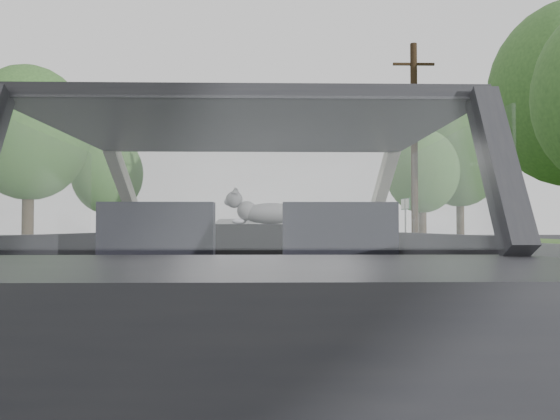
{
  "coord_description": "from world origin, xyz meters",
  "views": [
    {
      "loc": [
        0.09,
        -2.79,
        0.98
      ],
      "look_at": [
        0.16,
        0.51,
        1.09
      ],
      "focal_mm": 35.0,
      "sensor_mm": 36.0,
      "label": 1
    }
  ],
  "objects_px": {
    "subject_car": "(251,277)",
    "utility_pole": "(414,147)",
    "cat": "(271,212)",
    "highway_sign": "(406,222)",
    "other_car": "(235,235)"
  },
  "relations": [
    {
      "from": "highway_sign",
      "to": "utility_pole",
      "type": "relative_size",
      "value": 0.3
    },
    {
      "from": "cat",
      "to": "utility_pole",
      "type": "distance_m",
      "value": 19.96
    },
    {
      "from": "utility_pole",
      "to": "cat",
      "type": "bearing_deg",
      "value": -107.69
    },
    {
      "from": "cat",
      "to": "highway_sign",
      "type": "distance_m",
      "value": 26.53
    },
    {
      "from": "subject_car",
      "to": "highway_sign",
      "type": "bearing_deg",
      "value": 74.18
    },
    {
      "from": "cat",
      "to": "subject_car",
      "type": "bearing_deg",
      "value": -90.55
    },
    {
      "from": "other_car",
      "to": "subject_car",
      "type": "bearing_deg",
      "value": -75.9
    },
    {
      "from": "utility_pole",
      "to": "other_car",
      "type": "bearing_deg",
      "value": 179.59
    },
    {
      "from": "subject_car",
      "to": "other_car",
      "type": "bearing_deg",
      "value": 93.76
    },
    {
      "from": "other_car",
      "to": "highway_sign",
      "type": "bearing_deg",
      "value": 47.91
    },
    {
      "from": "subject_car",
      "to": "cat",
      "type": "bearing_deg",
      "value": 81.05
    },
    {
      "from": "highway_sign",
      "to": "utility_pole",
      "type": "xyz_separation_m",
      "value": [
        -1.32,
        -6.73,
        3.02
      ]
    },
    {
      "from": "subject_car",
      "to": "utility_pole",
      "type": "height_order",
      "value": "utility_pole"
    },
    {
      "from": "other_car",
      "to": "highway_sign",
      "type": "xyz_separation_m",
      "value": [
        8.69,
        6.68,
        0.61
      ]
    },
    {
      "from": "cat",
      "to": "other_car",
      "type": "height_order",
      "value": "other_car"
    }
  ]
}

